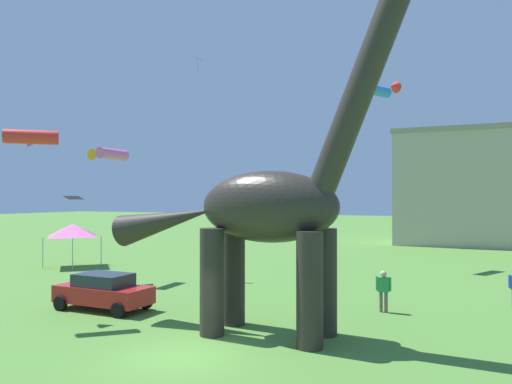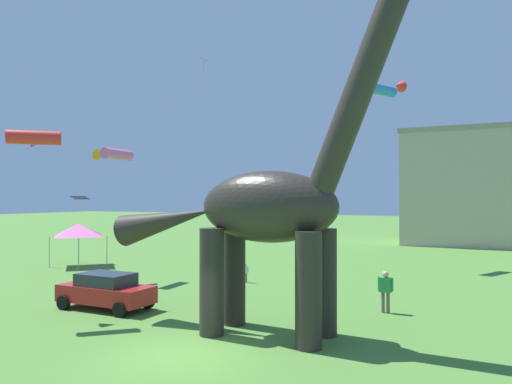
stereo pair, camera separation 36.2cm
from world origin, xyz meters
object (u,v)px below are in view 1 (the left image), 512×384
person_photographer (383,287)px  festival_canopy_tent (73,230)px  kite_high_left (380,90)px  kite_near_high (74,198)px  dinosaur_sculpture (267,207)px  person_far_spectator (242,271)px  kite_far_left (109,154)px  kite_apex (32,138)px  kite_high_right (198,59)px  parked_sedan_left (103,291)px

person_photographer → festival_canopy_tent: bearing=69.3°
festival_canopy_tent → kite_high_left: bearing=25.4°
festival_canopy_tent → kite_near_high: (-1.41, 1.51, 2.27)m
dinosaur_sculpture → person_far_spectator: (-5.56, 9.30, -3.85)m
person_far_spectator → kite_high_left: size_ratio=0.39×
dinosaur_sculpture → kite_far_left: (-13.18, 6.99, 2.88)m
kite_apex → kite_far_left: bearing=112.6°
festival_canopy_tent → kite_high_left: (19.46, 9.24, 9.92)m
dinosaur_sculpture → kite_high_left: (0.32, 19.40, 7.96)m
dinosaur_sculpture → festival_canopy_tent: dinosaur_sculpture is taller
kite_high_right → dinosaur_sculpture: bearing=-53.5°
kite_apex → kite_high_right: bearing=105.1°
person_photographer → kite_apex: (-12.67, -6.89, 6.17)m
person_far_spectator → kite_apex: size_ratio=0.52×
person_photographer → festival_canopy_tent: 22.83m
person_photographer → kite_far_left: kite_far_left is taller
kite_far_left → kite_high_left: 19.03m
parked_sedan_left → kite_apex: bearing=-124.2°
person_photographer → kite_high_right: (-18.88, 16.08, 15.93)m
person_photographer → kite_high_left: size_ratio=0.63×
person_photographer → kite_high_right: 29.47m
parked_sedan_left → kite_near_high: (-12.62, 11.00, 4.01)m
dinosaur_sculpture → kite_near_high: 23.64m
person_far_spectator → kite_high_left: 16.61m
kite_high_left → kite_apex: bearing=-115.1°
kite_high_right → kite_apex: 25.72m
parked_sedan_left → kite_high_right: bearing=111.5°
person_far_spectator → dinosaur_sculpture: bearing=-83.6°
dinosaur_sculpture → person_far_spectator: dinosaur_sculpture is taller
person_far_spectator → kite_far_left: bearing=172.4°
person_far_spectator → kite_apex: (-4.01, -10.96, 6.58)m
festival_canopy_tent → parked_sedan_left: bearing=-40.2°
kite_far_left → person_photographer: bearing=-6.2°
dinosaur_sculpture → kite_apex: bearing=168.6°
kite_high_right → kite_high_left: 16.83m
parked_sedan_left → person_far_spectator: (2.38, 8.62, -0.15)m
person_photographer → parked_sedan_left: bearing=104.2°
parked_sedan_left → kite_apex: (-1.63, -2.34, 6.42)m
kite_high_left → festival_canopy_tent: bearing=-154.6°
parked_sedan_left → kite_near_high: kite_near_high is taller
kite_near_high → kite_high_left: kite_high_left is taller
person_far_spectator → kite_high_right: 22.70m
person_far_spectator → person_photographer: bearing=-49.7°
festival_canopy_tent → kite_near_high: bearing=133.0°
person_far_spectator → kite_near_high: 15.75m
person_photographer → kite_high_left: (-2.78, 14.18, 11.40)m
kite_near_high → kite_high_left: (20.88, 7.73, 7.65)m
kite_high_left → kite_high_right: bearing=173.3°
parked_sedan_left → festival_canopy_tent: bearing=140.5°
parked_sedan_left → kite_high_left: (8.26, 18.73, 11.66)m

